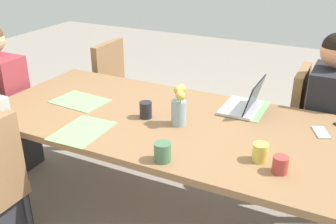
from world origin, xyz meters
TOP-DOWN VIEW (x-y plane):
  - ground_plane at (0.00, 0.00)m, footprint 10.00×10.00m
  - dining_table at (0.00, 0.00)m, footprint 2.35×1.08m
  - person_head_right_left_mid at (1.43, 0.03)m, footprint 0.40×0.36m
  - chair_near_left_far at (-0.77, -0.83)m, footprint 0.44×0.44m
  - person_near_left_far at (-0.85, -0.77)m, footprint 0.36×0.40m
  - chair_near_right_mid at (0.91, -0.85)m, footprint 0.44×0.44m
  - flower_vase at (-0.09, 0.04)m, footprint 0.10×0.11m
  - placemat_far_left_near at (0.37, 0.37)m, footprint 0.27×0.37m
  - placemat_head_right_left_mid at (0.67, 0.01)m, footprint 0.38×0.28m
  - placemat_near_left_far at (-0.38, -0.38)m, footprint 0.26×0.36m
  - laptop_near_left_far at (-0.38, -0.35)m, footprint 0.22×0.32m
  - coffee_mug_near_left at (-0.63, 0.23)m, footprint 0.08×0.08m
  - coffee_mug_near_right at (-0.75, 0.29)m, footprint 0.08×0.08m
  - coffee_mug_centre_left at (0.14, 0.04)m, footprint 0.08×0.08m
  - coffee_mug_centre_right at (-0.19, 0.45)m, footprint 0.09×0.09m
  - phone_silver at (-0.88, -0.23)m, footprint 0.13×0.17m

SIDE VIEW (x-z plane):
  - ground_plane at x=0.00m, z-range 0.00..0.00m
  - chair_near_left_far at x=-0.77m, z-range 0.05..0.95m
  - chair_near_right_mid at x=0.91m, z-range 0.05..0.95m
  - person_head_right_left_mid at x=1.43m, z-range -0.07..1.12m
  - person_near_left_far at x=-0.85m, z-range -0.07..1.12m
  - dining_table at x=0.00m, z-range 0.30..1.02m
  - placemat_far_left_near at x=0.37m, z-range 0.72..0.73m
  - placemat_head_right_left_mid at x=0.67m, z-range 0.72..0.73m
  - placemat_near_left_far at x=-0.38m, z-range 0.72..0.73m
  - phone_silver at x=-0.88m, z-range 0.72..0.73m
  - coffee_mug_near_right at x=-0.75m, z-range 0.72..0.81m
  - laptop_near_left_far at x=-0.38m, z-range 0.66..0.87m
  - coffee_mug_near_left at x=-0.63m, z-range 0.72..0.82m
  - coffee_mug_centre_right at x=-0.19m, z-range 0.72..0.82m
  - coffee_mug_centre_left at x=0.14m, z-range 0.72..0.83m
  - flower_vase at x=-0.09m, z-range 0.72..0.97m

